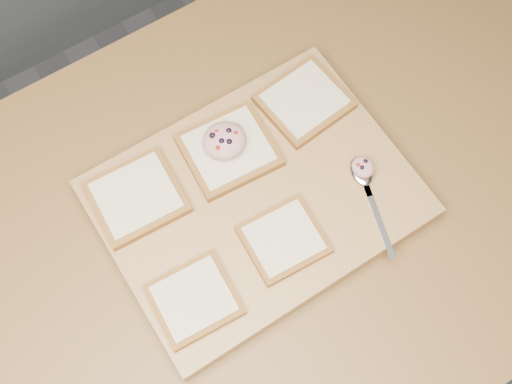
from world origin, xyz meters
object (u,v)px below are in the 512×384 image
at_px(tuna_salad_dollop, 224,140).
at_px(spoon, 364,178).
at_px(bread_far_center, 229,150).
at_px(cutting_board, 256,200).

xyz_separation_m(tuna_salad_dollop, spoon, (0.15, -0.15, -0.03)).
bearing_deg(spoon, tuna_salad_dollop, 134.20).
distance_m(bread_far_center, spoon, 0.21).
distance_m(cutting_board, spoon, 0.17).
relative_size(cutting_board, spoon, 2.73).
height_order(bread_far_center, tuna_salad_dollop, tuna_salad_dollop).
xyz_separation_m(cutting_board, bread_far_center, (0.00, 0.08, 0.03)).
relative_size(bread_far_center, tuna_salad_dollop, 2.13).
relative_size(bread_far_center, spoon, 0.85).
bearing_deg(bread_far_center, spoon, -45.26).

